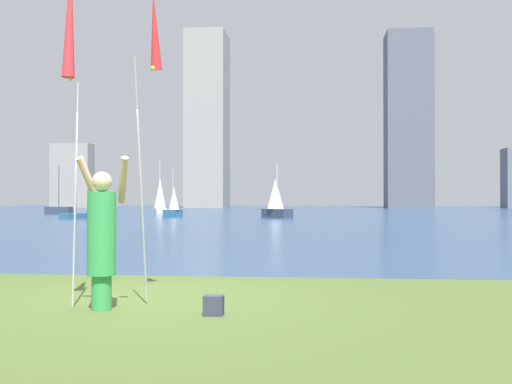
{
  "coord_description": "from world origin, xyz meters",
  "views": [
    {
      "loc": [
        2.32,
        -8.33,
        1.38
      ],
      "look_at": [
        -0.14,
        15.94,
        1.65
      ],
      "focal_mm": 43.65,
      "sensor_mm": 36.0,
      "label": 1
    }
  ],
  "objects_px": {
    "kite_flag_right": "(154,40)",
    "sailboat_1": "(76,215)",
    "sailboat_5": "(59,210)",
    "sailboat_2": "(174,203)",
    "person": "(102,234)",
    "kite_flag_left": "(70,22)",
    "bag": "(214,305)",
    "sailboat_3": "(160,198)",
    "sailboat_6": "(276,200)"
  },
  "relations": [
    {
      "from": "person",
      "to": "kite_flag_left",
      "type": "height_order",
      "value": "kite_flag_left"
    },
    {
      "from": "kite_flag_right",
      "to": "bag",
      "type": "relative_size",
      "value": 17.9
    },
    {
      "from": "person",
      "to": "kite_flag_right",
      "type": "bearing_deg",
      "value": 58.07
    },
    {
      "from": "sailboat_5",
      "to": "sailboat_2",
      "type": "bearing_deg",
      "value": -31.18
    },
    {
      "from": "sailboat_1",
      "to": "sailboat_2",
      "type": "height_order",
      "value": "sailboat_1"
    },
    {
      "from": "kite_flag_right",
      "to": "sailboat_2",
      "type": "distance_m",
      "value": 39.38
    },
    {
      "from": "kite_flag_right",
      "to": "person",
      "type": "bearing_deg",
      "value": -117.38
    },
    {
      "from": "sailboat_1",
      "to": "sailboat_3",
      "type": "distance_m",
      "value": 13.81
    },
    {
      "from": "bag",
      "to": "sailboat_6",
      "type": "distance_m",
      "value": 38.06
    },
    {
      "from": "kite_flag_left",
      "to": "sailboat_5",
      "type": "distance_m",
      "value": 50.92
    },
    {
      "from": "kite_flag_right",
      "to": "bag",
      "type": "height_order",
      "value": "kite_flag_right"
    },
    {
      "from": "sailboat_1",
      "to": "sailboat_2",
      "type": "relative_size",
      "value": 1.13
    },
    {
      "from": "kite_flag_right",
      "to": "sailboat_1",
      "type": "xyz_separation_m",
      "value": [
        -14.96,
        34.35,
        -3.33
      ]
    },
    {
      "from": "person",
      "to": "sailboat_3",
      "type": "height_order",
      "value": "sailboat_3"
    },
    {
      "from": "sailboat_3",
      "to": "sailboat_1",
      "type": "bearing_deg",
      "value": -100.88
    },
    {
      "from": "sailboat_3",
      "to": "sailboat_5",
      "type": "bearing_deg",
      "value": -166.67
    },
    {
      "from": "sailboat_6",
      "to": "kite_flag_right",
      "type": "bearing_deg",
      "value": -88.63
    },
    {
      "from": "bag",
      "to": "sailboat_5",
      "type": "xyz_separation_m",
      "value": [
        -22.18,
        46.82,
        0.25
      ]
    },
    {
      "from": "person",
      "to": "sailboat_5",
      "type": "bearing_deg",
      "value": 109.44
    },
    {
      "from": "kite_flag_left",
      "to": "sailboat_2",
      "type": "bearing_deg",
      "value": 101.5
    },
    {
      "from": "sailboat_6",
      "to": "kite_flag_left",
      "type": "bearing_deg",
      "value": -89.96
    },
    {
      "from": "sailboat_1",
      "to": "sailboat_5",
      "type": "distance_m",
      "value": 13.0
    },
    {
      "from": "bag",
      "to": "sailboat_2",
      "type": "height_order",
      "value": "sailboat_2"
    },
    {
      "from": "kite_flag_left",
      "to": "sailboat_1",
      "type": "height_order",
      "value": "kite_flag_left"
    },
    {
      "from": "kite_flag_right",
      "to": "sailboat_5",
      "type": "height_order",
      "value": "sailboat_5"
    },
    {
      "from": "kite_flag_right",
      "to": "sailboat_6",
      "type": "distance_m",
      "value": 37.03
    },
    {
      "from": "sailboat_5",
      "to": "person",
      "type": "bearing_deg",
      "value": -66.01
    },
    {
      "from": "kite_flag_left",
      "to": "sailboat_6",
      "type": "distance_m",
      "value": 37.82
    },
    {
      "from": "sailboat_2",
      "to": "sailboat_6",
      "type": "distance_m",
      "value": 8.05
    },
    {
      "from": "person",
      "to": "kite_flag_left",
      "type": "xyz_separation_m",
      "value": [
        -0.43,
        0.02,
        2.66
      ]
    },
    {
      "from": "person",
      "to": "bag",
      "type": "xyz_separation_m",
      "value": [
        1.44,
        -0.22,
        -0.82
      ]
    },
    {
      "from": "kite_flag_right",
      "to": "sailboat_5",
      "type": "distance_m",
      "value": 50.53
    },
    {
      "from": "kite_flag_left",
      "to": "sailboat_3",
      "type": "height_order",
      "value": "sailboat_3"
    },
    {
      "from": "kite_flag_left",
      "to": "sailboat_1",
      "type": "relative_size",
      "value": 1.09
    },
    {
      "from": "sailboat_2",
      "to": "bag",
      "type": "bearing_deg",
      "value": -75.97
    },
    {
      "from": "person",
      "to": "sailboat_2",
      "type": "xyz_separation_m",
      "value": [
        -8.39,
        39.13,
        0.1
      ]
    },
    {
      "from": "kite_flag_right",
      "to": "bag",
      "type": "xyz_separation_m",
      "value": [
        1.01,
        -1.05,
        -3.45
      ]
    },
    {
      "from": "sailboat_3",
      "to": "sailboat_6",
      "type": "xyz_separation_m",
      "value": [
        11.48,
        -10.91,
        -0.17
      ]
    },
    {
      "from": "person",
      "to": "bag",
      "type": "distance_m",
      "value": 1.67
    },
    {
      "from": "sailboat_6",
      "to": "bag",
      "type": "bearing_deg",
      "value": -87.14
    },
    {
      "from": "kite_flag_left",
      "to": "sailboat_2",
      "type": "xyz_separation_m",
      "value": [
        -7.96,
        39.1,
        -2.56
      ]
    },
    {
      "from": "sailboat_3",
      "to": "sailboat_5",
      "type": "height_order",
      "value": "sailboat_3"
    },
    {
      "from": "sailboat_1",
      "to": "sailboat_6",
      "type": "bearing_deg",
      "value": 10.45
    },
    {
      "from": "person",
      "to": "sailboat_5",
      "type": "height_order",
      "value": "sailboat_5"
    },
    {
      "from": "person",
      "to": "kite_flag_right",
      "type": "distance_m",
      "value": 2.79
    },
    {
      "from": "bag",
      "to": "sailboat_6",
      "type": "xyz_separation_m",
      "value": [
        -1.9,
        38.0,
        1.21
      ]
    },
    {
      "from": "kite_flag_right",
      "to": "sailboat_5",
      "type": "xyz_separation_m",
      "value": [
        -21.17,
        45.77,
        -3.2
      ]
    },
    {
      "from": "person",
      "to": "sailboat_6",
      "type": "height_order",
      "value": "sailboat_6"
    },
    {
      "from": "sailboat_1",
      "to": "sailboat_6",
      "type": "distance_m",
      "value": 14.36
    },
    {
      "from": "bag",
      "to": "sailboat_1",
      "type": "xyz_separation_m",
      "value": [
        -15.97,
        35.4,
        0.12
      ]
    }
  ]
}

